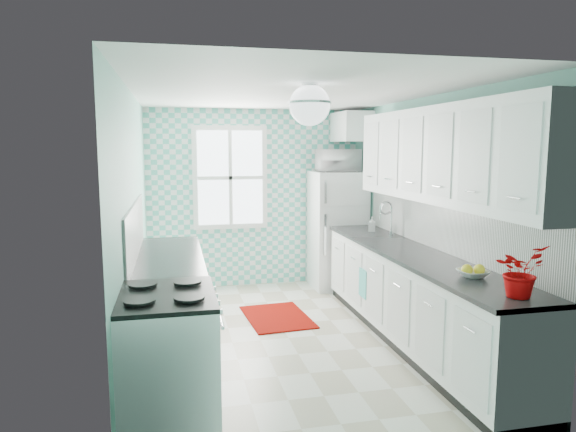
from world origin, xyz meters
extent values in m
cube|color=silver|center=(0.00, 0.00, -0.01)|extent=(3.00, 4.40, 0.02)
cube|color=white|center=(0.00, 0.00, 2.51)|extent=(3.00, 4.40, 0.02)
cube|color=#78C0AE|center=(0.00, 2.21, 1.25)|extent=(3.00, 0.02, 2.50)
cube|color=#78C0AE|center=(0.00, -2.21, 1.25)|extent=(3.00, 0.02, 2.50)
cube|color=#78C0AE|center=(-1.51, 0.00, 1.25)|extent=(0.02, 4.40, 2.50)
cube|color=#78C0AE|center=(1.51, 0.00, 1.25)|extent=(0.02, 4.40, 2.50)
cube|color=#55C5B2|center=(0.00, 2.19, 1.25)|extent=(3.00, 0.01, 2.50)
cube|color=white|center=(-0.35, 2.17, 1.55)|extent=(1.04, 0.05, 1.44)
cube|color=white|center=(-0.35, 2.15, 1.55)|extent=(0.90, 0.02, 1.30)
cube|color=white|center=(1.49, -0.40, 1.20)|extent=(0.02, 3.60, 0.51)
cube|color=white|center=(-1.49, -0.07, 1.20)|extent=(0.02, 2.15, 0.51)
cube|color=white|center=(1.33, -0.60, 1.90)|extent=(0.33, 3.20, 0.90)
cube|color=white|center=(1.30, 1.83, 2.25)|extent=(0.40, 0.74, 0.40)
cylinder|color=silver|center=(0.00, -0.80, 2.48)|extent=(0.14, 0.14, 0.04)
cylinder|color=silver|center=(0.00, -0.80, 2.41)|extent=(0.02, 0.02, 0.12)
sphere|color=white|center=(0.00, -0.80, 2.32)|extent=(0.34, 0.34, 0.34)
cube|color=white|center=(1.20, -0.40, 0.45)|extent=(0.60, 3.60, 0.90)
cube|color=black|center=(1.19, -0.40, 0.92)|extent=(0.63, 3.60, 0.04)
cube|color=white|center=(-1.20, -0.07, 0.45)|extent=(0.60, 2.15, 0.90)
cube|color=black|center=(-1.19, -0.07, 0.92)|extent=(0.63, 2.15, 0.04)
cube|color=silver|center=(1.11, 1.81, 0.82)|extent=(0.71, 0.67, 1.64)
cube|color=silver|center=(1.11, 1.47, 1.19)|extent=(0.70, 0.01, 0.02)
cube|color=silver|center=(0.82, 1.46, 1.39)|extent=(0.03, 0.03, 0.30)
cube|color=silver|center=(0.82, 1.46, 0.82)|extent=(0.03, 0.03, 0.54)
cube|color=silver|center=(-1.20, -1.60, 0.51)|extent=(0.65, 0.83, 0.98)
cube|color=black|center=(-1.20, -1.60, 1.00)|extent=(0.65, 0.83, 0.03)
cube|color=black|center=(-0.87, -1.60, 0.57)|extent=(0.01, 0.54, 0.33)
cube|color=silver|center=(1.20, 0.57, 0.92)|extent=(0.47, 0.40, 0.12)
cylinder|color=silver|center=(1.37, 0.57, 1.12)|extent=(0.02, 0.02, 0.30)
torus|color=silver|center=(1.30, 0.57, 1.31)|extent=(0.16, 0.02, 0.16)
cube|color=#720302|center=(0.01, 0.66, 0.01)|extent=(0.77, 1.04, 0.02)
cube|color=#5FB2A0|center=(0.89, 0.20, 0.48)|extent=(0.06, 0.21, 0.32)
imported|color=white|center=(1.20, -1.41, 0.97)|extent=(0.24, 0.24, 0.06)
imported|color=red|center=(1.20, -1.97, 1.13)|extent=(0.41, 0.38, 0.37)
imported|color=#7F9FB4|center=(1.25, 0.87, 1.03)|extent=(0.11, 0.11, 0.18)
imported|color=white|center=(1.11, 1.81, 1.79)|extent=(0.56, 0.39, 0.31)
camera|label=1|loc=(-1.12, -5.00, 1.98)|focal=32.00mm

